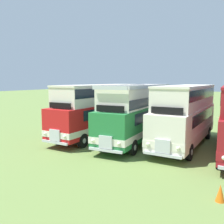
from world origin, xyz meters
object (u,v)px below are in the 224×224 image
(cone_mid_row, at_px, (220,193))
(bus_third_in_row, at_px, (186,113))
(bus_first_in_row, at_px, (100,108))
(bus_second_in_row, at_px, (138,112))

(cone_mid_row, bearing_deg, bus_third_in_row, 110.10)
(bus_first_in_row, xyz_separation_m, bus_third_in_row, (7.37, -0.04, -0.01))
(bus_second_in_row, distance_m, cone_mid_row, 10.74)
(bus_first_in_row, xyz_separation_m, bus_second_in_row, (3.68, -0.33, -0.11))
(bus_third_in_row, bearing_deg, bus_second_in_row, -175.47)
(bus_second_in_row, height_order, cone_mid_row, bus_second_in_row)
(bus_second_in_row, xyz_separation_m, bus_third_in_row, (3.69, 0.29, 0.11))
(bus_first_in_row, distance_m, cone_mid_row, 13.58)
(bus_first_in_row, height_order, bus_third_in_row, same)
(bus_first_in_row, relative_size, bus_second_in_row, 1.05)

